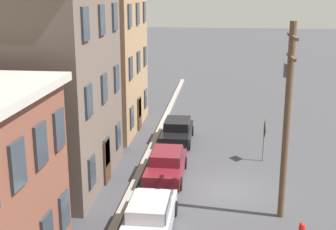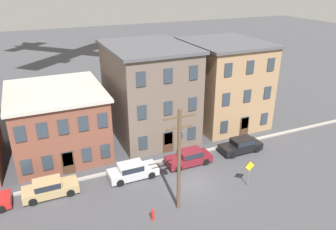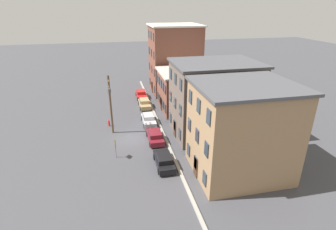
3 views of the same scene
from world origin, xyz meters
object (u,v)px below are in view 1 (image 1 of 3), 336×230
Objects in this scene: car_maroon at (166,164)px; car_silver at (150,215)px; utility_pole at (287,111)px; car_black at (177,130)px; caution_sign at (264,133)px.

car_silver is at bearing -179.83° from car_maroon.
car_silver is 0.53× the size of utility_pole.
car_maroon and car_black have the same top height.
utility_pole is (2.03, -5.42, 3.94)m from car_silver.
car_black is at bearing 0.18° from car_maroon.
car_silver is 1.00× the size of car_maroon.
car_maroon is 1.00× the size of car_black.
utility_pole reaches higher than car_silver.
caution_sign reaches higher than car_maroon.
utility_pole is (-6.72, -0.22, 3.04)m from caution_sign.
car_maroon is at bearing 0.17° from car_silver.
caution_sign is at bearing -119.63° from car_black.
car_black is 0.53× the size of utility_pole.
car_silver is 1.78× the size of caution_sign.
car_silver is at bearing -179.82° from car_black.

